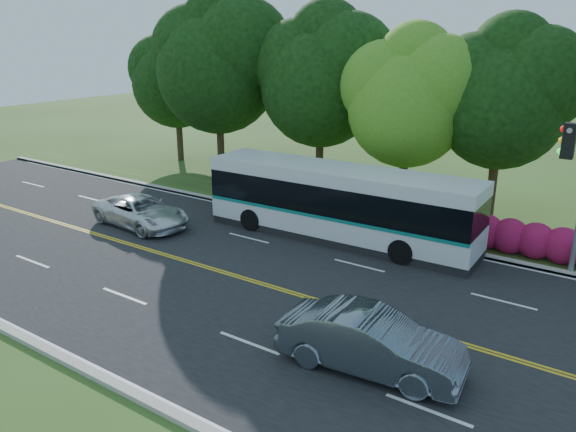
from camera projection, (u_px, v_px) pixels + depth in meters
The scene contains 10 objects.
ground at pixel (324, 303), 19.03m from camera, with size 120.00×120.00×0.00m, color #324D19.
road at pixel (324, 303), 19.03m from camera, with size 60.00×14.00×0.02m, color black.
curb_north at pixel (408, 240), 24.62m from camera, with size 60.00×0.30×0.15m, color #AAA59A.
curb_south at pixel (171, 414), 13.39m from camera, with size 60.00×0.30×0.15m, color #AAA59A.
grass_verge at pixel (423, 229), 26.08m from camera, with size 60.00×4.00×0.10m, color #324D19.
lane_markings at pixel (322, 302), 19.07m from camera, with size 57.60×13.82×0.00m.
tree_row at pixel (361, 73), 29.21m from camera, with size 44.70×9.10×13.84m.
transit_bus at pixel (339, 204), 24.47m from camera, with size 12.28×2.96×3.20m.
sedan at pixel (371, 342), 15.04m from camera, with size 1.75×5.02×1.65m, color slate.
suv at pixel (141, 211), 26.36m from camera, with size 2.34×5.07×1.41m, color silver.
Camera 1 is at (8.63, -14.88, 8.74)m, focal length 35.00 mm.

